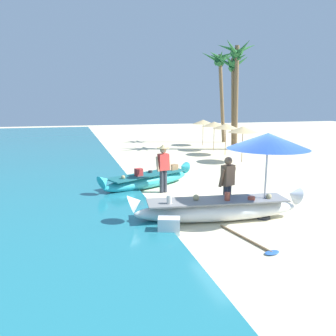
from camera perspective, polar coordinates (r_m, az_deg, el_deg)
The scene contains 15 objects.
ground_plane at distance 10.27m, azimuth 12.53°, elevation -6.59°, with size 80.00×80.00×0.00m, color beige.
boat_white_foreground at distance 8.90m, azimuth 8.59°, elevation -7.08°, with size 4.80×1.35×0.88m.
boat_cyan_midground at distance 12.21m, azimuth -3.49°, elevation -2.06°, with size 3.93×2.33×0.82m.
person_vendor_hatted at distance 11.38m, azimuth -0.83°, elevation 0.54°, with size 0.58×0.44×1.71m.
person_tourist_customer at distance 9.32m, azimuth 10.32°, elevation -2.42°, with size 0.58×0.39×1.64m.
patio_umbrella_large at distance 8.96m, azimuth 17.00°, elevation 4.47°, with size 2.14×2.14×2.34m.
parasol_row_0 at distance 17.78m, azimuth 12.92°, elevation 6.56°, with size 1.60×1.60×1.91m.
parasol_row_1 at distance 20.19m, azimuth 10.06°, elevation 7.19°, with size 1.60×1.60×1.91m.
parasol_row_2 at distance 22.09m, azimuth 8.05°, elevation 7.58°, with size 1.60×1.60×1.91m.
parasol_row_3 at distance 24.68m, azimuth 6.14°, elevation 7.98°, with size 1.60×1.60×1.91m.
palm_tree_tall_inland at distance 22.88m, azimuth 11.25°, elevation 15.59°, with size 2.37×2.55×6.32m.
palm_tree_leaning_seaward at distance 26.94m, azimuth 9.08°, elevation 16.78°, with size 2.99×2.48×7.15m.
palm_tree_mid_cluster at distance 22.67m, azimuth 11.87°, elevation 17.06°, with size 2.86×2.31×7.08m.
cooler_box at distance 7.97m, azimuth 0.17°, elevation -10.03°, with size 0.53×0.32×0.41m, color silver.
paddle at distance 7.76m, azimuth 14.51°, elevation -12.38°, with size 0.57×1.86×0.05m.
Camera 1 is at (-4.83, -8.52, 3.08)m, focal length 35.03 mm.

